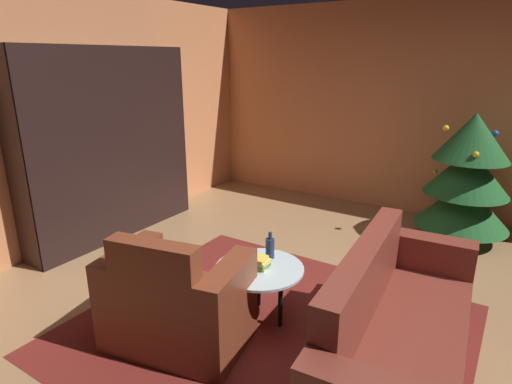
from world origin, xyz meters
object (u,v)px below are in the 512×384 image
bookshelf_unit (119,143)px  bottle_on_table (270,248)px  armchair_red (176,304)px  book_stack_on_table (256,262)px  couch_red (396,336)px  decorated_tree (467,177)px  coffee_table (259,272)px

bookshelf_unit → bottle_on_table: size_ratio=9.67×
bookshelf_unit → armchair_red: bookshelf_unit is taller
armchair_red → book_stack_on_table: bearing=60.5°
couch_red → book_stack_on_table: 1.10m
book_stack_on_table → bottle_on_table: (0.00, 0.19, 0.04)m
bookshelf_unit → decorated_tree: (3.39, 1.83, -0.31)m
coffee_table → bottle_on_table: 0.23m
book_stack_on_table → bookshelf_unit: bearing=163.0°
coffee_table → couch_red: bearing=-3.6°
couch_red → armchair_red: bearing=-160.4°
bottle_on_table → decorated_tree: size_ratio=0.15×
armchair_red → coffee_table: size_ratio=1.57×
armchair_red → book_stack_on_table: armchair_red is taller
armchair_red → book_stack_on_table: 0.66m
bookshelf_unit → bottle_on_table: (2.28, -0.50, -0.51)m
couch_red → decorated_tree: 2.62m
armchair_red → decorated_tree: size_ratio=0.75×
armchair_red → decorated_tree: bearing=65.2°
book_stack_on_table → bottle_on_table: bottle_on_table is taller
couch_red → decorated_tree: decorated_tree is taller
armchair_red → couch_red: (1.39, 0.50, -0.02)m
book_stack_on_table → decorated_tree: size_ratio=0.14×
armchair_red → decorated_tree: (1.43, 3.08, 0.42)m
bookshelf_unit → bottle_on_table: 2.39m
coffee_table → book_stack_on_table: bearing=-162.9°
armchair_red → bottle_on_table: (0.32, 0.75, 0.22)m
decorated_tree → bottle_on_table: bearing=-115.4°
couch_red → book_stack_on_table: couch_red is taller
bookshelf_unit → couch_red: bearing=-12.7°
armchair_red → couch_red: size_ratio=0.54×
couch_red → book_stack_on_table: bearing=176.8°
armchair_red → coffee_table: bearing=59.2°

